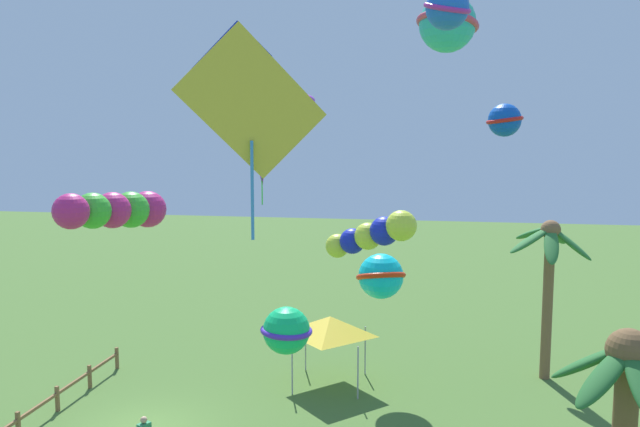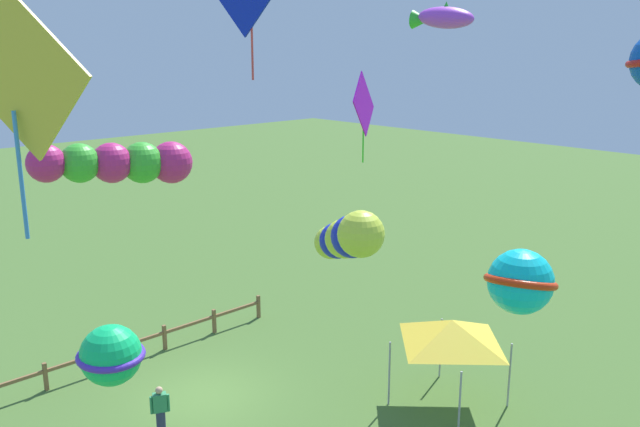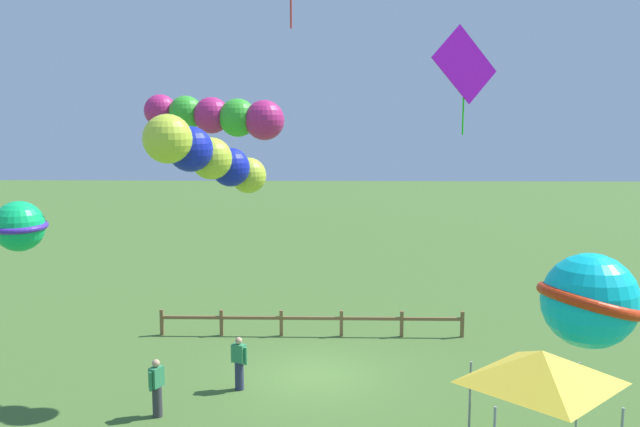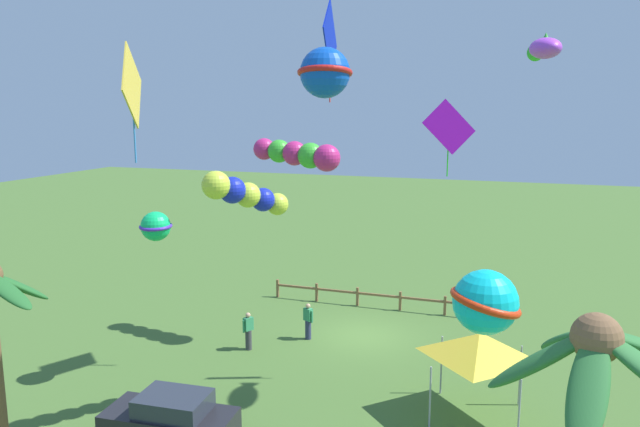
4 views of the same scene
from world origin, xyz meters
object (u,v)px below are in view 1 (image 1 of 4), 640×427
(kite_ball_8, at_px, (447,24))
(kite_ball_7, at_px, (505,120))
(festival_tent, at_px, (330,325))
(kite_tube_1, at_px, (117,210))
(kite_diamond_0, at_px, (262,161))
(kite_ball_9, at_px, (286,330))
(kite_ball_6, at_px, (447,8))
(kite_diamond_2, at_px, (251,106))
(palm_tree_1, at_px, (626,415))
(kite_diamond_10, at_px, (231,64))
(kite_tube_3, at_px, (372,235))
(kite_ball_5, at_px, (381,276))
(kite_fish_4, at_px, (291,99))
(palm_tree_0, at_px, (549,262))

(kite_ball_8, bearing_deg, kite_ball_7, 70.35)
(festival_tent, xyz_separation_m, kite_tube_1, (7.90, -4.85, 5.49))
(kite_diamond_0, height_order, kite_tube_1, kite_diamond_0)
(kite_ball_8, bearing_deg, kite_ball_9, -21.84)
(kite_tube_1, relative_size, kite_ball_6, 2.39)
(kite_diamond_2, bearing_deg, kite_diamond_0, -165.23)
(palm_tree_1, distance_m, kite_ball_8, 13.41)
(kite_diamond_0, distance_m, kite_tube_1, 6.99)
(kite_ball_7, xyz_separation_m, kite_diamond_10, (2.58, -8.37, 1.65))
(festival_tent, distance_m, kite_tube_1, 10.77)
(kite_diamond_0, relative_size, kite_tube_3, 0.99)
(kite_diamond_10, bearing_deg, kite_diamond_2, 21.50)
(kite_ball_5, bearing_deg, kite_ball_6, 16.27)
(palm_tree_1, height_order, kite_diamond_2, kite_diamond_2)
(palm_tree_1, distance_m, kite_ball_6, 10.31)
(kite_ball_8, bearing_deg, kite_tube_1, -59.16)
(kite_fish_4, distance_m, kite_ball_9, 14.16)
(kite_diamond_2, height_order, kite_fish_4, kite_diamond_2)
(kite_fish_4, relative_size, kite_ball_9, 1.72)
(kite_ball_8, height_order, kite_ball_9, kite_ball_8)
(kite_tube_1, bearing_deg, kite_tube_3, 97.57)
(kite_ball_9, bearing_deg, kite_diamond_0, -161.39)
(kite_diamond_0, bearing_deg, kite_ball_9, 18.61)
(kite_tube_1, height_order, kite_diamond_10, kite_diamond_10)
(palm_tree_0, height_order, kite_ball_5, palm_tree_0)
(kite_diamond_2, xyz_separation_m, kite_fish_4, (-13.55, -2.32, 1.09))
(kite_tube_3, bearing_deg, festival_tent, -161.46)
(festival_tent, distance_m, kite_ball_9, 11.64)
(kite_ball_7, relative_size, kite_ball_8, 0.48)
(kite_tube_1, distance_m, kite_fish_4, 10.46)
(palm_tree_1, distance_m, kite_tube_3, 7.61)
(palm_tree_0, relative_size, palm_tree_1, 1.08)
(kite_ball_5, relative_size, kite_ball_7, 1.80)
(kite_ball_5, bearing_deg, kite_fish_4, -106.92)
(kite_ball_7, bearing_deg, palm_tree_1, 10.93)
(kite_ball_5, height_order, kite_ball_7, kite_ball_7)
(kite_diamond_0, height_order, kite_ball_7, kite_ball_7)
(kite_diamond_0, bearing_deg, kite_ball_7, 79.46)
(kite_tube_3, height_order, kite_ball_8, kite_ball_8)
(kite_diamond_0, relative_size, kite_ball_8, 0.90)
(kite_tube_3, distance_m, kite_diamond_10, 6.78)
(kite_ball_7, height_order, kite_diamond_10, kite_diamond_10)
(palm_tree_0, height_order, kite_ball_6, kite_ball_6)
(kite_ball_5, distance_m, kite_ball_8, 9.92)
(palm_tree_1, bearing_deg, kite_ball_5, -153.38)
(kite_fish_4, bearing_deg, kite_ball_5, 73.08)
(palm_tree_0, relative_size, kite_diamond_10, 1.92)
(kite_fish_4, bearing_deg, kite_diamond_2, 9.73)
(kite_ball_9, bearing_deg, palm_tree_0, 149.46)
(kite_tube_3, relative_size, kite_ball_8, 0.91)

